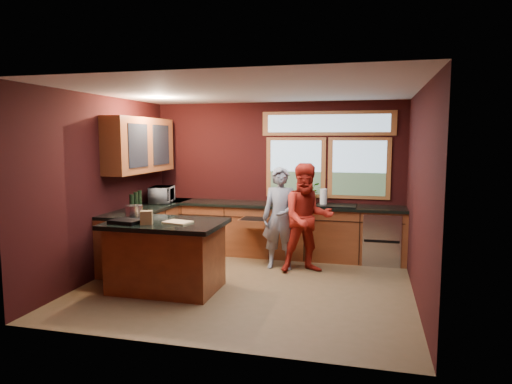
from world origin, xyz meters
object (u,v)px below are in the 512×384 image
at_px(cutting_board, 178,222).
at_px(stock_pot, 134,212).
at_px(person_grey, 281,218).
at_px(person_red, 307,218).
at_px(island, 166,255).

bearing_deg(cutting_board, stock_pot, 165.07).
relative_size(person_grey, cutting_board, 4.62).
bearing_deg(person_red, person_grey, 145.66).
bearing_deg(person_red, cutting_board, -160.50).
distance_m(person_grey, stock_pot, 2.25).
bearing_deg(person_grey, island, -136.35).
height_order(island, cutting_board, cutting_board).
xyz_separation_m(island, person_red, (1.75, 1.30, 0.37)).
distance_m(island, stock_pot, 0.80).
relative_size(person_red, cutting_board, 4.82).
relative_size(cutting_board, stock_pot, 1.46).
bearing_deg(stock_pot, person_grey, 33.77).
bearing_deg(island, stock_pot, 164.74).
relative_size(island, person_grey, 0.96).
distance_m(island, person_grey, 1.95).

